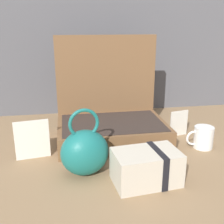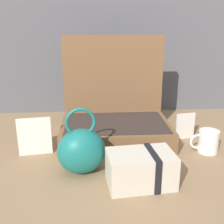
{
  "view_description": "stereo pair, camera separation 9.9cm",
  "coord_description": "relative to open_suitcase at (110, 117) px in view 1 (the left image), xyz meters",
  "views": [
    {
      "loc": [
        -0.13,
        -0.95,
        0.49
      ],
      "look_at": [
        0.03,
        -0.02,
        0.18
      ],
      "focal_mm": 44.21,
      "sensor_mm": 36.0,
      "label": 1
    },
    {
      "loc": [
        -0.04,
        -0.96,
        0.49
      ],
      "look_at": [
        0.03,
        -0.02,
        0.18
      ],
      "focal_mm": 44.21,
      "sensor_mm": 36.0,
      "label": 2
    }
  ],
  "objects": [
    {
      "name": "open_suitcase",
      "position": [
        0.0,
        0.0,
        0.0
      ],
      "size": [
        0.45,
        0.32,
        0.44
      ],
      "color": "brown",
      "rests_on": "ground_plane"
    },
    {
      "name": "poster_card_right",
      "position": [
        0.3,
        -0.03,
        -0.04
      ],
      "size": [
        0.09,
        0.02,
        0.12
      ],
      "primitive_type": "cube",
      "rotation": [
        0.0,
        0.0,
        0.2
      ],
      "color": "silver",
      "rests_on": "ground_plane"
    },
    {
      "name": "info_card_left",
      "position": [
        -0.32,
        -0.15,
        -0.02
      ],
      "size": [
        0.12,
        0.02,
        0.15
      ],
      "primitive_type": "cube",
      "rotation": [
        0.0,
        0.0,
        0.15
      ],
      "color": "white",
      "rests_on": "ground_plane"
    },
    {
      "name": "coffee_mug",
      "position": [
        0.35,
        -0.17,
        -0.05
      ],
      "size": [
        0.11,
        0.08,
        0.09
      ],
      "color": "white",
      "rests_on": "ground_plane"
    },
    {
      "name": "cream_toiletry_bag",
      "position": [
        0.06,
        -0.38,
        -0.04
      ],
      "size": [
        0.22,
        0.15,
        0.11
      ],
      "color": "beige",
      "rests_on": "ground_plane"
    },
    {
      "name": "ground_plane",
      "position": [
        -0.05,
        -0.17,
        -0.09
      ],
      "size": [
        6.0,
        6.0,
        0.0
      ],
      "primitive_type": "plane",
      "color": "#8C6D4C"
    },
    {
      "name": "teal_pouch_handbag",
      "position": [
        -0.13,
        -0.29,
        -0.01
      ],
      "size": [
        0.18,
        0.15,
        0.23
      ],
      "color": "#196B66",
      "rests_on": "ground_plane"
    }
  ]
}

